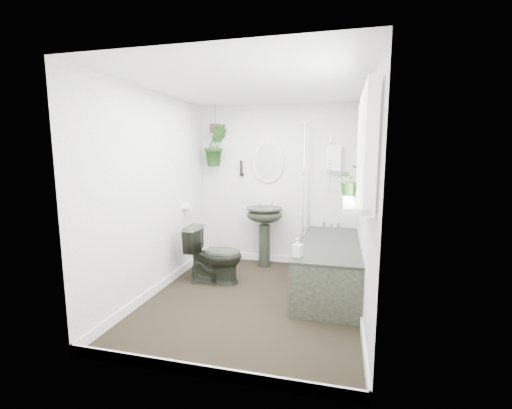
# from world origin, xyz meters

# --- Properties ---
(floor) EXTENTS (2.30, 2.80, 0.02)m
(floor) POSITION_xyz_m (0.00, 0.00, -0.01)
(floor) COLOR black
(floor) RESTS_ON ground
(ceiling) EXTENTS (2.30, 2.80, 0.02)m
(ceiling) POSITION_xyz_m (0.00, 0.00, 2.31)
(ceiling) COLOR white
(ceiling) RESTS_ON ground
(wall_back) EXTENTS (2.30, 0.02, 2.30)m
(wall_back) POSITION_xyz_m (0.00, 1.41, 1.15)
(wall_back) COLOR white
(wall_back) RESTS_ON ground
(wall_front) EXTENTS (2.30, 0.02, 2.30)m
(wall_front) POSITION_xyz_m (0.00, -1.41, 1.15)
(wall_front) COLOR white
(wall_front) RESTS_ON ground
(wall_left) EXTENTS (0.02, 2.80, 2.30)m
(wall_left) POSITION_xyz_m (-1.16, 0.00, 1.15)
(wall_left) COLOR white
(wall_left) RESTS_ON ground
(wall_right) EXTENTS (0.02, 2.80, 2.30)m
(wall_right) POSITION_xyz_m (1.16, 0.00, 1.15)
(wall_right) COLOR white
(wall_right) RESTS_ON ground
(skirting) EXTENTS (2.30, 2.80, 0.10)m
(skirting) POSITION_xyz_m (0.00, 0.00, 0.05)
(skirting) COLOR white
(skirting) RESTS_ON floor
(bathtub) EXTENTS (0.72, 1.72, 0.58)m
(bathtub) POSITION_xyz_m (0.80, 0.50, 0.29)
(bathtub) COLOR black
(bathtub) RESTS_ON floor
(bath_screen) EXTENTS (0.04, 0.72, 1.40)m
(bath_screen) POSITION_xyz_m (0.47, 0.99, 1.28)
(bath_screen) COLOR silver
(bath_screen) RESTS_ON bathtub
(shower_box) EXTENTS (0.20, 0.10, 0.35)m
(shower_box) POSITION_xyz_m (0.80, 1.34, 1.55)
(shower_box) COLOR white
(shower_box) RESTS_ON wall_back
(oval_mirror) EXTENTS (0.46, 0.03, 0.62)m
(oval_mirror) POSITION_xyz_m (-0.12, 1.37, 1.50)
(oval_mirror) COLOR beige
(oval_mirror) RESTS_ON wall_back
(wall_sconce) EXTENTS (0.04, 0.04, 0.22)m
(wall_sconce) POSITION_xyz_m (-0.52, 1.36, 1.40)
(wall_sconce) COLOR black
(wall_sconce) RESTS_ON wall_back
(toilet_roll_holder) EXTENTS (0.11, 0.11, 0.11)m
(toilet_roll_holder) POSITION_xyz_m (-1.10, 0.70, 0.90)
(toilet_roll_holder) COLOR white
(toilet_roll_holder) RESTS_ON wall_left
(window_recess) EXTENTS (0.08, 1.00, 0.90)m
(window_recess) POSITION_xyz_m (1.09, -0.70, 1.65)
(window_recess) COLOR white
(window_recess) RESTS_ON wall_right
(window_sill) EXTENTS (0.18, 1.00, 0.04)m
(window_sill) POSITION_xyz_m (1.02, -0.70, 1.23)
(window_sill) COLOR white
(window_sill) RESTS_ON wall_right
(window_blinds) EXTENTS (0.01, 0.86, 0.76)m
(window_blinds) POSITION_xyz_m (1.04, -0.70, 1.65)
(window_blinds) COLOR white
(window_blinds) RESTS_ON wall_right
(toilet) EXTENTS (0.72, 0.43, 0.71)m
(toilet) POSITION_xyz_m (-0.60, 0.40, 0.36)
(toilet) COLOR black
(toilet) RESTS_ON floor
(pedestal_sink) EXTENTS (0.56, 0.49, 0.86)m
(pedestal_sink) POSITION_xyz_m (-0.12, 1.15, 0.43)
(pedestal_sink) COLOR black
(pedestal_sink) RESTS_ON floor
(sill_plant) EXTENTS (0.29, 0.27, 0.26)m
(sill_plant) POSITION_xyz_m (0.99, -0.40, 1.38)
(sill_plant) COLOR black
(sill_plant) RESTS_ON window_sill
(hanging_plant) EXTENTS (0.42, 0.40, 0.60)m
(hanging_plant) POSITION_xyz_m (-0.88, 1.25, 1.73)
(hanging_plant) COLOR black
(hanging_plant) RESTS_ON ceiling
(soap_bottle) EXTENTS (0.11, 0.11, 0.19)m
(soap_bottle) POSITION_xyz_m (0.51, -0.16, 0.68)
(soap_bottle) COLOR black
(soap_bottle) RESTS_ON bathtub
(hanging_pot) EXTENTS (0.16, 0.16, 0.12)m
(hanging_pot) POSITION_xyz_m (-0.88, 1.25, 1.97)
(hanging_pot) COLOR #402B22
(hanging_pot) RESTS_ON ceiling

